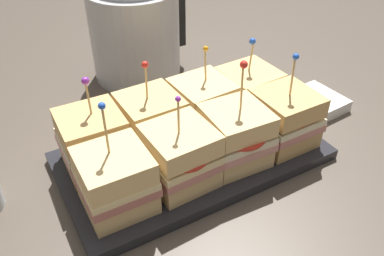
{
  "coord_description": "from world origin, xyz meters",
  "views": [
    {
      "loc": [
        -0.26,
        -0.45,
        0.45
      ],
      "look_at": [
        0.0,
        0.0,
        0.07
      ],
      "focal_mm": 38.0,
      "sensor_mm": 36.0,
      "label": 1
    }
  ],
  "objects_px": {
    "sandwich_back_center_left": "(151,122)",
    "sandwich_back_far_left": "(93,141)",
    "sandwich_front_center_left": "(180,156)",
    "sandwich_back_center_right": "(203,106)",
    "serving_platter": "(192,156)",
    "sandwich_front_far_left": "(116,181)",
    "sandwich_front_center_right": "(235,136)",
    "napkin_stack": "(315,103)",
    "kettle_steel": "(135,32)",
    "sandwich_front_far_right": "(285,119)",
    "sandwich_back_far_right": "(248,92)"
  },
  "relations": [
    {
      "from": "sandwich_back_center_left",
      "to": "sandwich_front_center_left",
      "type": "bearing_deg",
      "value": -89.55
    },
    {
      "from": "sandwich_front_center_left",
      "to": "kettle_steel",
      "type": "xyz_separation_m",
      "value": [
        0.09,
        0.37,
        0.04
      ]
    },
    {
      "from": "sandwich_back_center_left",
      "to": "sandwich_back_far_left",
      "type": "bearing_deg",
      "value": -179.87
    },
    {
      "from": "sandwich_back_far_left",
      "to": "sandwich_back_far_right",
      "type": "bearing_deg",
      "value": -0.24
    },
    {
      "from": "sandwich_back_far_right",
      "to": "serving_platter",
      "type": "bearing_deg",
      "value": -161.65
    },
    {
      "from": "sandwich_front_far_right",
      "to": "sandwich_back_center_right",
      "type": "xyz_separation_m",
      "value": [
        -0.1,
        0.1,
        0.0
      ]
    },
    {
      "from": "sandwich_back_center_right",
      "to": "sandwich_front_far_right",
      "type": "bearing_deg",
      "value": -44.9
    },
    {
      "from": "sandwich_back_center_right",
      "to": "kettle_steel",
      "type": "bearing_deg",
      "value": 91.08
    },
    {
      "from": "sandwich_back_center_right",
      "to": "sandwich_front_far_left",
      "type": "bearing_deg",
      "value": -153.85
    },
    {
      "from": "sandwich_back_center_left",
      "to": "sandwich_back_far_right",
      "type": "xyz_separation_m",
      "value": [
        0.2,
        -0.0,
        -0.0
      ]
    },
    {
      "from": "serving_platter",
      "to": "sandwich_front_center_right",
      "type": "bearing_deg",
      "value": -44.29
    },
    {
      "from": "sandwich_front_center_right",
      "to": "sandwich_back_far_left",
      "type": "height_order",
      "value": "sandwich_front_center_right"
    },
    {
      "from": "sandwich_front_center_right",
      "to": "sandwich_back_far_right",
      "type": "bearing_deg",
      "value": 45.38
    },
    {
      "from": "serving_platter",
      "to": "sandwich_back_center_right",
      "type": "distance_m",
      "value": 0.09
    },
    {
      "from": "sandwich_front_center_right",
      "to": "sandwich_back_center_left",
      "type": "xyz_separation_m",
      "value": [
        -0.1,
        0.1,
        -0.0
      ]
    },
    {
      "from": "serving_platter",
      "to": "sandwich_front_far_right",
      "type": "height_order",
      "value": "sandwich_front_far_right"
    },
    {
      "from": "serving_platter",
      "to": "kettle_steel",
      "type": "distance_m",
      "value": 0.34
    },
    {
      "from": "sandwich_back_center_left",
      "to": "sandwich_back_center_right",
      "type": "distance_m",
      "value": 0.1
    },
    {
      "from": "sandwich_back_center_left",
      "to": "sandwich_back_far_right",
      "type": "height_order",
      "value": "sandwich_back_center_left"
    },
    {
      "from": "sandwich_back_center_right",
      "to": "kettle_steel",
      "type": "distance_m",
      "value": 0.28
    },
    {
      "from": "sandwich_front_center_right",
      "to": "sandwich_front_far_right",
      "type": "xyz_separation_m",
      "value": [
        0.1,
        -0.0,
        -0.0
      ]
    },
    {
      "from": "sandwich_front_center_right",
      "to": "napkin_stack",
      "type": "xyz_separation_m",
      "value": [
        0.24,
        0.07,
        -0.05
      ]
    },
    {
      "from": "serving_platter",
      "to": "sandwich_front_far_left",
      "type": "distance_m",
      "value": 0.17
    },
    {
      "from": "sandwich_front_center_left",
      "to": "kettle_steel",
      "type": "relative_size",
      "value": 0.69
    },
    {
      "from": "sandwich_front_far_right",
      "to": "sandwich_back_far_right",
      "type": "bearing_deg",
      "value": 90.82
    },
    {
      "from": "kettle_steel",
      "to": "napkin_stack",
      "type": "distance_m",
      "value": 0.4
    },
    {
      "from": "sandwich_back_center_right",
      "to": "kettle_steel",
      "type": "xyz_separation_m",
      "value": [
        -0.01,
        0.27,
        0.04
      ]
    },
    {
      "from": "serving_platter",
      "to": "napkin_stack",
      "type": "relative_size",
      "value": 4.01
    },
    {
      "from": "sandwich_back_center_right",
      "to": "sandwich_front_center_left",
      "type": "bearing_deg",
      "value": -134.74
    },
    {
      "from": "sandwich_front_far_left",
      "to": "kettle_steel",
      "type": "xyz_separation_m",
      "value": [
        0.19,
        0.37,
        0.04
      ]
    },
    {
      "from": "sandwich_front_far_left",
      "to": "kettle_steel",
      "type": "bearing_deg",
      "value": 62.53
    },
    {
      "from": "sandwich_front_center_left",
      "to": "sandwich_back_far_left",
      "type": "xyz_separation_m",
      "value": [
        -0.1,
        0.1,
        0.0
      ]
    },
    {
      "from": "sandwich_front_center_left",
      "to": "sandwich_front_far_right",
      "type": "relative_size",
      "value": 0.93
    },
    {
      "from": "sandwich_front_far_left",
      "to": "napkin_stack",
      "type": "relative_size",
      "value": 1.57
    },
    {
      "from": "sandwich_back_far_left",
      "to": "serving_platter",
      "type": "bearing_deg",
      "value": -18.71
    },
    {
      "from": "sandwich_back_center_left",
      "to": "kettle_steel",
      "type": "bearing_deg",
      "value": 71.17
    },
    {
      "from": "sandwich_front_far_left",
      "to": "sandwich_back_far_left",
      "type": "bearing_deg",
      "value": 89.19
    },
    {
      "from": "sandwich_front_far_left",
      "to": "sandwich_back_center_right",
      "type": "bearing_deg",
      "value": 26.15
    },
    {
      "from": "serving_platter",
      "to": "kettle_steel",
      "type": "bearing_deg",
      "value": 82.26
    },
    {
      "from": "sandwich_front_center_left",
      "to": "sandwich_front_center_right",
      "type": "height_order",
      "value": "sandwich_front_center_right"
    },
    {
      "from": "sandwich_back_center_right",
      "to": "napkin_stack",
      "type": "bearing_deg",
      "value": -7.36
    },
    {
      "from": "kettle_steel",
      "to": "sandwich_front_far_right",
      "type": "bearing_deg",
      "value": -74.32
    },
    {
      "from": "sandwich_back_far_right",
      "to": "napkin_stack",
      "type": "bearing_deg",
      "value": -12.27
    },
    {
      "from": "sandwich_front_far_right",
      "to": "napkin_stack",
      "type": "xyz_separation_m",
      "value": [
        0.14,
        0.07,
        -0.05
      ]
    },
    {
      "from": "sandwich_back_center_right",
      "to": "kettle_steel",
      "type": "relative_size",
      "value": 0.69
    },
    {
      "from": "sandwich_front_far_left",
      "to": "sandwich_back_far_right",
      "type": "height_order",
      "value": "sandwich_front_far_left"
    },
    {
      "from": "sandwich_front_far_right",
      "to": "sandwich_front_center_right",
      "type": "bearing_deg",
      "value": 179.22
    },
    {
      "from": "sandwich_front_far_right",
      "to": "kettle_steel",
      "type": "xyz_separation_m",
      "value": [
        -0.1,
        0.37,
        0.04
      ]
    },
    {
      "from": "sandwich_front_center_right",
      "to": "sandwich_back_center_left",
      "type": "distance_m",
      "value": 0.14
    },
    {
      "from": "sandwich_back_far_right",
      "to": "sandwich_front_far_left",
      "type": "bearing_deg",
      "value": -161.79
    }
  ]
}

